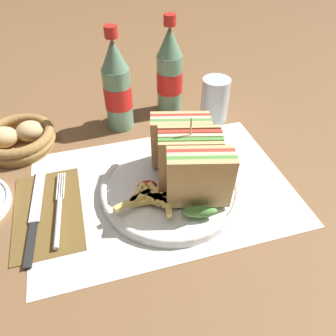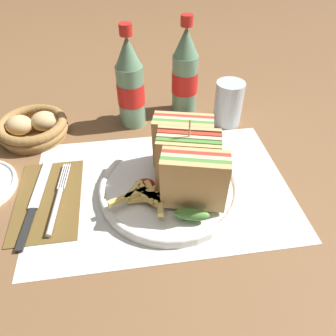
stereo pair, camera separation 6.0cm
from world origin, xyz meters
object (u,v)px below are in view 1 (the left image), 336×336
object	(u,v)px
coke_bottle_near	(117,88)
glass_near	(215,103)
plate_main	(171,187)
coke_bottle_far	(170,73)
bread_basket	(18,138)
fork	(59,214)
club_sandwich	(189,160)
knife	(35,214)

from	to	relation	value
coke_bottle_near	glass_near	size ratio (longest dim) A/B	2.21
plate_main	coke_bottle_far	bearing A→B (deg)	74.34
bread_basket	plate_main	bearing A→B (deg)	-38.39
fork	glass_near	bearing A→B (deg)	35.43
coke_bottle_far	bread_basket	bearing A→B (deg)	-170.50
club_sandwich	knife	size ratio (longest dim) A/B	0.90
bread_basket	glass_near	bearing A→B (deg)	-1.21
plate_main	glass_near	size ratio (longest dim) A/B	2.51
club_sandwich	glass_near	world-z (taller)	club_sandwich
plate_main	coke_bottle_far	xyz separation A→B (m)	(0.08, 0.28, 0.09)
fork	glass_near	xyz separation A→B (m)	(0.37, 0.22, 0.04)
plate_main	bread_basket	distance (m)	0.35
coke_bottle_far	bread_basket	xyz separation A→B (m)	(-0.35, -0.06, -0.07)
coke_bottle_far	bread_basket	size ratio (longest dim) A/B	1.51
fork	coke_bottle_near	world-z (taller)	coke_bottle_near
coke_bottle_far	glass_near	bearing A→B (deg)	-37.13
coke_bottle_near	fork	bearing A→B (deg)	-121.31
coke_bottle_near	bread_basket	size ratio (longest dim) A/B	1.51
knife	coke_bottle_near	size ratio (longest dim) A/B	0.96
plate_main	coke_bottle_near	xyz separation A→B (m)	(-0.05, 0.24, 0.09)
coke_bottle_near	coke_bottle_far	distance (m)	0.13
glass_near	bread_basket	bearing A→B (deg)	178.79
fork	glass_near	distance (m)	0.43
coke_bottle_near	bread_basket	world-z (taller)	coke_bottle_near
plate_main	fork	distance (m)	0.20
knife	coke_bottle_near	bearing A→B (deg)	55.98
fork	coke_bottle_far	world-z (taller)	coke_bottle_far
club_sandwich	glass_near	size ratio (longest dim) A/B	1.92
knife	glass_near	world-z (taller)	glass_near
plate_main	knife	bearing A→B (deg)	178.61
plate_main	coke_bottle_near	world-z (taller)	coke_bottle_near
club_sandwich	bread_basket	distance (m)	0.38
plate_main	glass_near	xyz separation A→B (m)	(0.17, 0.21, 0.03)
knife	coke_bottle_far	world-z (taller)	coke_bottle_far
club_sandwich	knife	world-z (taller)	club_sandwich
knife	coke_bottle_far	distance (m)	0.43
coke_bottle_far	club_sandwich	bearing A→B (deg)	-99.40
coke_bottle_far	glass_near	xyz separation A→B (m)	(0.09, -0.07, -0.05)
glass_near	bread_basket	distance (m)	0.44
plate_main	coke_bottle_far	world-z (taller)	coke_bottle_far
coke_bottle_near	coke_bottle_far	world-z (taller)	same
bread_basket	coke_bottle_far	bearing A→B (deg)	9.50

